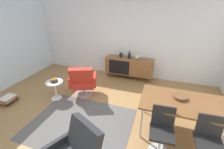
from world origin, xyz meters
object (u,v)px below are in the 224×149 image
Objects in this scene: dining_chair_front_left at (162,130)px; magazine_stack at (8,100)px; fruit_bowl at (54,80)px; dining_chair_front_right at (208,140)px; lounge_chair_red at (83,81)px; side_table_round at (55,88)px; sideboard at (129,66)px; vase_sculptural_dark at (121,55)px; wooden_bowl_on_table at (180,97)px; vase_ceramic_small at (137,57)px; vase_cobalt at (129,56)px; dining_table at (184,104)px.

dining_chair_front_left is 2.14× the size of magazine_stack.
dining_chair_front_right is at bearing -12.60° from fruit_bowl.
side_table_round is (-0.64, -0.38, -0.15)m from lounge_chair_red.
vase_sculptural_dark reaches higher than sideboard.
fruit_bowl is (-3.05, 0.12, -0.21)m from wooden_bowl_on_table.
fruit_bowl is at bearing 164.35° from dining_chair_front_left.
sideboard is 2.47m from side_table_round.
wooden_bowl_on_table is at bearing -2.27° from fruit_bowl.
sideboard is 10.73× the size of vase_ceramic_small.
vase_cobalt is at bearing 113.98° from dining_chair_front_left.
vase_ceramic_small reaches higher than dining_chair_front_left.
dining_table is 1.87× the size of dining_chair_front_left.
sideboard is 1.78m from lounge_chair_red.
vase_cobalt is 0.51× the size of side_table_round.
vase_sculptural_dark is 3.45m from dining_chair_front_right.
side_table_round is (-1.30, -1.88, -0.49)m from vase_sculptural_dark.
vase_sculptural_dark reaches higher than dining_chair_front_right.
vase_sculptural_dark is 0.19× the size of lounge_chair_red.
fruit_bowl is at bearing -130.30° from sideboard.
dining_table is 4.00× the size of magazine_stack.
sideboard is 2.91m from dining_chair_front_left.
magazine_stack is (-4.54, 0.18, -0.37)m from dining_chair_front_right.
vase_cobalt is (-0.01, 0.00, 0.37)m from sideboard.
side_table_round is at bearing -130.15° from vase_cobalt.
vase_cobalt is 0.26m from vase_ceramic_small.
vase_cobalt reaches higher than lounge_chair_red.
lounge_chair_red is 0.75m from fruit_bowl.
side_table_round is (-1.59, -1.88, -0.49)m from vase_cobalt.
vase_ceramic_small is 1.96m from lounge_chair_red.
dining_chair_front_right is (0.70, 0.00, 0.00)m from dining_chair_front_left.
vase_ceramic_small is 0.29× the size of side_table_round.
vase_ceramic_small is at bearing 0.42° from sideboard.
vase_ceramic_small is at bearing 40.28° from magazine_stack.
vase_cobalt is at bearing 49.91° from fruit_bowl.
dining_chair_front_left reaches higher than wooden_bowl_on_table.
dining_chair_front_left is 0.70m from dining_chair_front_right.
magazine_stack is (-4.19, -0.37, -0.60)m from dining_table.
vase_sculptural_dark is at bearing 129.19° from dining_chair_front_right.
lounge_chair_red reaches higher than dining_chair_front_left.
side_table_round is 2.60× the size of fruit_bowl.
side_table_round is at bearing 160.05° from fruit_bowl.
dining_table reaches higher than sideboard.
fruit_bowl is at bearing -124.63° from vase_sculptural_dark.
lounge_chair_red is 2.36× the size of magazine_stack.
vase_cobalt is 1.79× the size of vase_ceramic_small.
vase_cobalt is at bearing 49.85° from side_table_round.
vase_cobalt is 3.70m from magazine_stack.
side_table_round is (-3.47, 0.78, -0.15)m from dining_chair_front_right.
lounge_chair_red is 0.76m from side_table_round.
vase_cobalt reaches higher than dining_chair_front_right.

